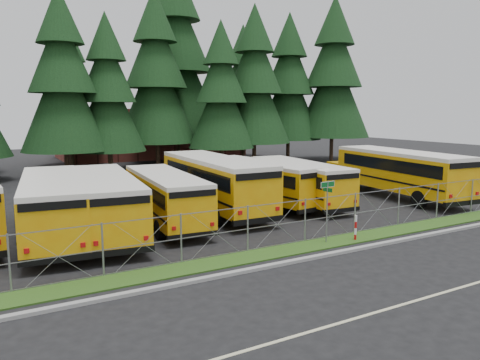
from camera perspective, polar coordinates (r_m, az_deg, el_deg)
name	(u,v)px	position (r m, az deg, el deg)	size (l,w,h in m)	color
ground	(308,234)	(22.93, 8.34, -6.54)	(120.00, 120.00, 0.00)	black
curb	(354,249)	(20.66, 13.69, -8.23)	(50.00, 0.25, 0.12)	gray
grass_verge	(332,242)	(21.66, 11.13, -7.44)	(50.00, 1.40, 0.06)	#1D4112
road_lane_line	(456,289)	(17.65, 24.88, -11.94)	(50.00, 0.12, 0.01)	beige
chainlink_fence	(322,218)	(21.93, 10.01, -4.58)	(44.00, 0.10, 2.00)	gray
brick_building	(151,133)	(60.74, -10.75, 5.70)	(22.00, 10.00, 6.00)	brown
bus_1	(53,208)	(23.21, -21.89, -3.20)	(2.62, 11.10, 2.91)	orange
bus_2	(105,204)	(23.36, -16.18, -2.87)	(2.60, 11.02, 2.89)	orange
bus_3	(164,198)	(24.85, -9.27, -2.20)	(2.42, 10.23, 2.68)	orange
bus_4	(212,184)	(27.54, -3.41, -0.51)	(2.87, 12.16, 3.19)	orange
bus_5	(258,183)	(29.31, 2.22, -0.36)	(2.49, 10.54, 2.76)	orange
bus_6	(296,183)	(29.79, 6.85, -0.34)	(2.43, 10.29, 2.70)	orange
bus_east	(396,174)	(33.55, 18.47, 0.71)	(2.87, 12.17, 3.19)	orange
street_sign	(327,199)	(21.08, 10.60, -2.26)	(0.84, 0.55, 2.81)	gray
striped_bollard	(356,228)	(22.05, 13.91, -5.71)	(0.11, 0.11, 1.20)	#B20C0C
conifer_3	(63,84)	(43.20, -20.81, 10.91)	(7.31, 7.31, 16.18)	black
conifer_4	(108,94)	(44.46, -15.83, 10.01)	(6.58, 6.58, 14.55)	black
conifer_5	(156,79)	(48.44, -10.20, 11.97)	(8.04, 8.04, 17.78)	black
conifer_6	(221,96)	(46.71, -2.30, 10.24)	(6.58, 6.58, 14.55)	black
conifer_7	(254,86)	(49.67, 1.78, 11.38)	(7.54, 7.54, 16.68)	black
conifer_8	(289,88)	(55.20, 5.97, 11.15)	(7.62, 7.62, 16.85)	black
conifer_9	(333,79)	(56.05, 11.31, 11.96)	(8.47, 8.47, 18.73)	black
conifer_11	(68,93)	(52.51, -20.18, 9.97)	(6.93, 6.93, 15.32)	black
conifer_12	(177,63)	(53.72, -7.74, 14.00)	(9.99, 9.99, 22.10)	black
conifer_13	(243,92)	(58.19, 0.38, 10.68)	(7.27, 7.27, 16.07)	black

